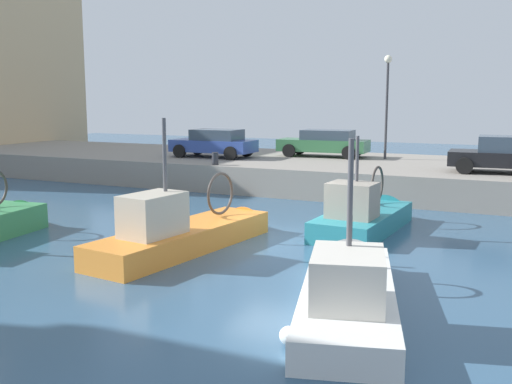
{
  "coord_description": "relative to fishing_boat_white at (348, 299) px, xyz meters",
  "views": [
    {
      "loc": [
        -15.22,
        -6.51,
        4.09
      ],
      "look_at": [
        1.32,
        1.23,
        1.2
      ],
      "focal_mm": 41.97,
      "sensor_mm": 36.0,
      "label": 1
    }
  ],
  "objects": [
    {
      "name": "fishing_boat_teal",
      "position": [
        7.01,
        1.48,
        -0.0
      ],
      "size": [
        5.75,
        2.28,
        3.8
      ],
      "color": "teal",
      "rests_on": "ground"
    },
    {
      "name": "parked_car_blue",
      "position": [
        14.49,
        11.03,
        1.75
      ],
      "size": [
        2.06,
        4.09,
        1.36
      ],
      "color": "#334C9E",
      "rests_on": "quay_wall"
    },
    {
      "name": "waterfront_building_west_mid",
      "position": [
        19.14,
        30.06,
        8.05
      ],
      "size": [
        9.0,
        7.13,
        16.35
      ],
      "color": "#D1B284",
      "rests_on": "ground"
    },
    {
      "name": "quay_wall",
      "position": [
        15.66,
        3.35,
        0.45
      ],
      "size": [
        9.0,
        56.0,
        1.2
      ],
      "primitive_type": "cube",
      "color": "gray",
      "rests_on": "ground"
    },
    {
      "name": "parked_car_green",
      "position": [
        16.97,
        6.24,
        1.74
      ],
      "size": [
        2.02,
        4.44,
        1.32
      ],
      "color": "#387547",
      "rests_on": "quay_wall"
    },
    {
      "name": "parked_car_black",
      "position": [
        13.73,
        -2.16,
        1.78
      ],
      "size": [
        2.13,
        4.1,
        1.43
      ],
      "color": "black",
      "rests_on": "quay_wall"
    },
    {
      "name": "water_surface",
      "position": [
        4.16,
        3.35,
        -0.15
      ],
      "size": [
        80.0,
        80.0,
        0.0
      ],
      "primitive_type": "plane",
      "color": "#335675",
      "rests_on": "ground"
    },
    {
      "name": "fishing_boat_white",
      "position": [
        0.0,
        0.0,
        0.0
      ],
      "size": [
        6.88,
        3.35,
        4.16
      ],
      "color": "white",
      "rests_on": "ground"
    },
    {
      "name": "quay_streetlamp",
      "position": [
        17.16,
        3.27,
        4.31
      ],
      "size": [
        0.36,
        0.36,
        4.83
      ],
      "color": "#38383D",
      "rests_on": "quay_wall"
    },
    {
      "name": "fishing_boat_orange",
      "position": [
        2.66,
        5.28,
        0.01
      ],
      "size": [
        7.08,
        2.5,
        4.31
      ],
      "color": "orange",
      "rests_on": "ground"
    },
    {
      "name": "mooring_bollard_north",
      "position": [
        11.51,
        9.35,
        1.33
      ],
      "size": [
        0.28,
        0.28,
        0.55
      ],
      "primitive_type": "cylinder",
      "color": "#2D2D33",
      "rests_on": "quay_wall"
    }
  ]
}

